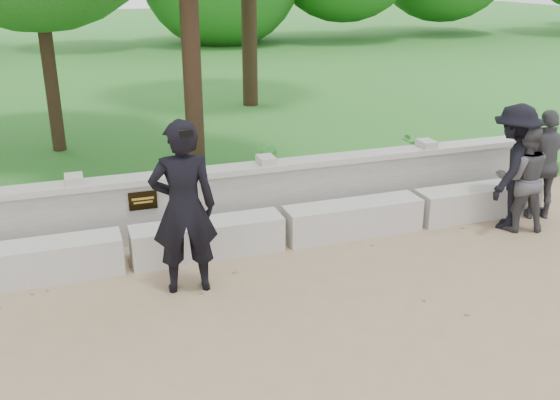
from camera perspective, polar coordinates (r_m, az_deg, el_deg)
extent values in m
plane|color=#8F7457|center=(6.18, -11.75, -13.50)|extent=(80.00, 80.00, 0.00)
cube|color=#286E23|center=(19.41, -17.70, 9.94)|extent=(40.00, 22.00, 0.25)
cube|color=beige|center=(7.74, -21.25, -5.30)|extent=(1.90, 0.45, 0.45)
cube|color=beige|center=(7.86, -6.61, -3.52)|extent=(1.90, 0.45, 0.45)
cube|color=beige|center=(8.47, 6.70, -1.70)|extent=(1.90, 0.45, 0.45)
cube|color=beige|center=(9.47, 17.69, -0.11)|extent=(1.90, 0.45, 0.45)
cube|color=#B7B4AD|center=(8.31, -14.48, -1.32)|extent=(12.50, 0.25, 0.82)
cube|color=beige|center=(8.15, -14.76, 1.61)|extent=(12.50, 0.35, 0.08)
cube|color=black|center=(8.12, -12.42, -0.05)|extent=(0.36, 0.02, 0.24)
imported|color=black|center=(6.79, -8.81, -0.71)|extent=(0.77, 0.55, 1.96)
cube|color=black|center=(6.14, -8.58, 6.00)|extent=(0.14, 0.04, 0.07)
imported|color=#3E3D42|center=(9.02, 21.27, 1.88)|extent=(0.86, 0.76, 1.48)
imported|color=black|center=(9.03, 20.50, 2.83)|extent=(1.28, 1.18, 1.73)
imported|color=#414146|center=(9.56, 23.04, 2.97)|extent=(0.99, 0.62, 1.58)
cylinder|color=#382619|center=(11.82, -20.49, 12.50)|extent=(0.24, 0.24, 3.50)
cylinder|color=#382619|center=(9.47, -8.15, 13.74)|extent=(0.28, 0.28, 4.13)
imported|color=#2A7728|center=(9.31, -0.83, 2.91)|extent=(0.48, 0.46, 0.67)
imported|color=#2A7728|center=(10.35, 12.43, 4.05)|extent=(0.72, 0.70, 0.60)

